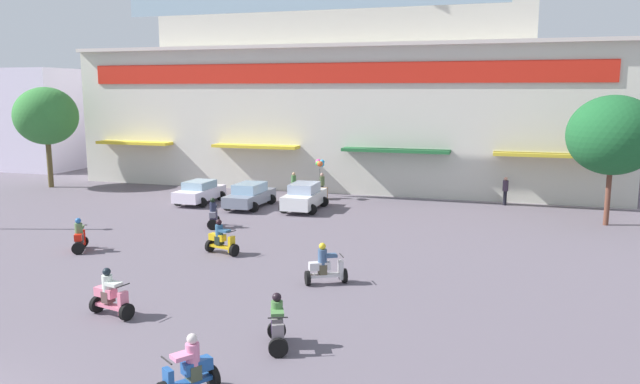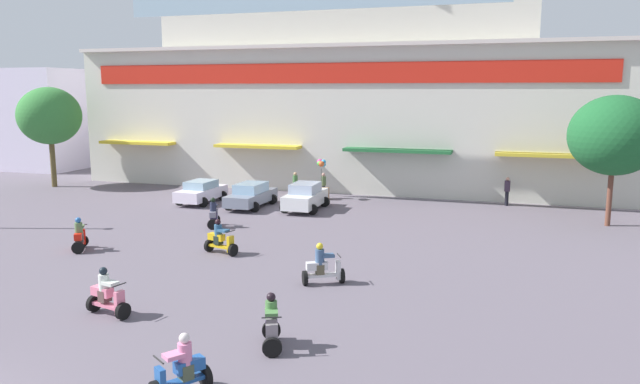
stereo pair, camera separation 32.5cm
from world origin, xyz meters
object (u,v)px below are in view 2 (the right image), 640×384
plaza_tree_1 (614,136)px  pedestrian_2 (295,183)px  scooter_rider_3 (214,215)px  parked_car_0 (201,192)px  scooter_rider_0 (107,295)px  scooter_rider_9 (80,237)px  pedestrian_0 (507,189)px  plaza_tree_0 (50,116)px  parked_car_2 (305,197)px  scooter_rider_8 (272,325)px  parked_car_1 (251,195)px  scooter_rider_4 (182,370)px  pedestrian_1 (323,184)px  scooter_rider_2 (323,267)px  balloon_vendor_cart (321,183)px  scooter_rider_6 (220,239)px

plaza_tree_1 → pedestrian_2: bearing=171.1°
plaza_tree_1 → scooter_rider_3: bearing=-161.5°
parked_car_0 → scooter_rider_0: scooter_rider_0 is taller
scooter_rider_9 → pedestrian_0: size_ratio=0.86×
plaza_tree_0 → pedestrian_0: 31.30m
parked_car_2 → scooter_rider_8: parked_car_2 is taller
scooter_rider_0 → pedestrian_0: 25.20m
parked_car_0 → scooter_rider_0: bearing=-70.1°
parked_car_0 → parked_car_1: parked_car_1 is taller
scooter_rider_4 → pedestrian_1: pedestrian_1 is taller
parked_car_1 → scooter_rider_8: bearing=-64.4°
parked_car_2 → scooter_rider_9: (-6.35, -11.40, -0.17)m
parked_car_0 → scooter_rider_9: (0.43, -11.55, -0.10)m
parked_car_1 → pedestrian_0: 15.26m
scooter_rider_0 → pedestrian_0: size_ratio=0.89×
parked_car_2 → scooter_rider_2: bearing=-68.3°
scooter_rider_4 → plaza_tree_0: bearing=135.5°
scooter_rider_2 → scooter_rider_3: bearing=138.6°
plaza_tree_0 → scooter_rider_9: bearing=-46.0°
pedestrian_1 → pedestrian_2: pedestrian_2 is taller
pedestrian_2 → balloon_vendor_cart: balloon_vendor_cart is taller
parked_car_1 → balloon_vendor_cart: 4.92m
scooter_rider_4 → pedestrian_2: 25.61m
scooter_rider_3 → scooter_rider_8: bearing=-56.7°
scooter_rider_2 → scooter_rider_3: (-7.97, 7.03, 0.02)m
scooter_rider_9 → pedestrian_2: pedestrian_2 is taller
pedestrian_0 → scooter_rider_6: bearing=-127.2°
scooter_rider_6 → pedestrian_0: pedestrian_0 is taller
plaza_tree_1 → parked_car_1: plaza_tree_1 is taller
scooter_rider_8 → pedestrian_1: bearing=103.9°
scooter_rider_0 → scooter_rider_9: (-5.98, 6.13, -0.02)m
scooter_rider_0 → pedestrian_0: (11.42, 22.46, 0.34)m
plaza_tree_1 → parked_car_2: bearing=-177.2°
parked_car_2 → plaza_tree_1: bearing=2.8°
plaza_tree_0 → scooter_rider_8: bearing=-39.5°
plaza_tree_0 → pedestrian_0: bearing=4.3°
plaza_tree_1 → parked_car_0: bearing=-178.4°
scooter_rider_8 → scooter_rider_0: bearing=173.3°
plaza_tree_1 → scooter_rider_9: plaza_tree_1 is taller
plaza_tree_1 → scooter_rider_2: bearing=-129.5°
scooter_rider_0 → pedestrian_0: pedestrian_0 is taller
parked_car_2 → scooter_rider_4: bearing=-78.4°
scooter_rider_8 → pedestrian_2: size_ratio=0.91×
scooter_rider_2 → balloon_vendor_cart: balloon_vendor_cart is taller
scooter_rider_4 → scooter_rider_9: size_ratio=0.98×
scooter_rider_2 → scooter_rider_6: 5.92m
parked_car_1 → plaza_tree_1: bearing=2.9°
parked_car_0 → scooter_rider_6: 12.06m
pedestrian_2 → balloon_vendor_cart: (1.76, -0.03, 0.07)m
parked_car_2 → scooter_rider_9: parked_car_2 is taller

